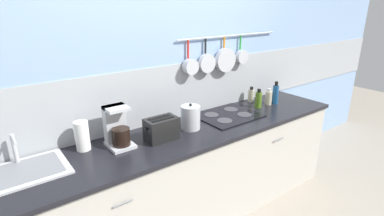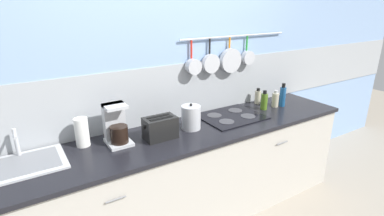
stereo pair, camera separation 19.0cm
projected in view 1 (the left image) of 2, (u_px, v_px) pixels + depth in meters
ground_plane at (192, 216)px, 2.88m from camera, size 12.00×12.00×0.00m
wall_back at (168, 80)px, 2.73m from camera, size 7.20×0.16×2.60m
cabinet_base at (192, 178)px, 2.73m from camera, size 3.18×0.64×0.86m
countertop at (192, 133)px, 2.58m from camera, size 3.22×0.66×0.03m
sink_basin at (21, 171)px, 1.93m from camera, size 0.56×0.40×0.22m
paper_towel_roll at (82, 136)px, 2.21m from camera, size 0.10×0.10×0.22m
coffee_maker at (118, 129)px, 2.28m from camera, size 0.18×0.22×0.32m
toaster at (162, 129)px, 2.39m from camera, size 0.28×0.16×0.19m
kettle at (191, 117)px, 2.59m from camera, size 0.17×0.17×0.23m
cooktop at (228, 115)px, 2.91m from camera, size 0.58×0.48×0.01m
bottle_cooking_wine at (258, 99)px, 3.12m from camera, size 0.07×0.07×0.20m
bottle_vinegar at (251, 95)px, 3.30m from camera, size 0.07×0.07×0.17m
bottle_sesame_oil at (269, 98)px, 3.21m from camera, size 0.07×0.07×0.18m
bottle_dish_soap at (275, 94)px, 3.23m from camera, size 0.06×0.06×0.25m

